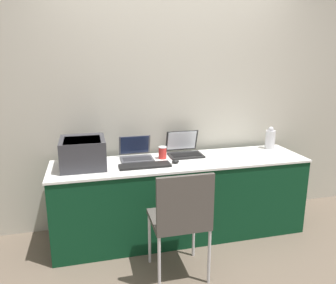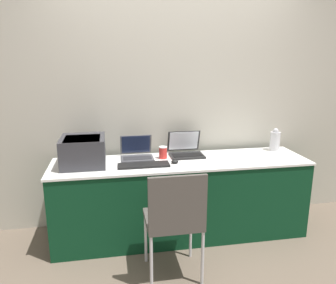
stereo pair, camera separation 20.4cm
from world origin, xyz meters
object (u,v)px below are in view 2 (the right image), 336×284
printer (83,150)px  metal_pitcher (275,140)px  laptop_left (137,153)px  external_keyboard (144,165)px  coffee_cup (163,152)px  laptop_right (186,150)px  mouse (175,162)px  chair (175,216)px

printer → metal_pitcher: printer is taller
laptop_left → external_keyboard: (0.04, -0.25, -0.04)m
laptop_left → coffee_cup: 0.25m
laptop_right → laptop_left: bearing=-177.6°
mouse → external_keyboard: bearing=-175.9°
laptop_left → laptop_right: size_ratio=0.93×
laptop_left → chair: laptop_left is taller
laptop_right → coffee_cup: size_ratio=2.82×
chair → mouse: bearing=78.5°
printer → chair: size_ratio=0.45×
laptop_left → laptop_right: bearing=2.4°
external_keyboard → mouse: size_ratio=6.78×
coffee_cup → mouse: 0.20m
mouse → chair: (-0.12, -0.58, -0.24)m
coffee_cup → external_keyboard: bearing=-135.7°
laptop_left → metal_pitcher: size_ratio=1.28×
laptop_left → chair: bearing=-75.7°
laptop_left → chair: 0.88m
coffee_cup → chair: bearing=-93.0°
external_keyboard → metal_pitcher: size_ratio=1.93×
laptop_left → mouse: size_ratio=4.49×
printer → chair: printer is taller
external_keyboard → printer: bearing=166.1°
mouse → metal_pitcher: size_ratio=0.29×
printer → external_keyboard: printer is taller
external_keyboard → chair: size_ratio=0.51×
printer → chair: 1.05m
printer → coffee_cup: (0.74, 0.07, -0.08)m
chair → printer: bearing=135.1°
printer → laptop_left: printer is taller
metal_pitcher → mouse: bearing=-167.2°
external_keyboard → metal_pitcher: metal_pitcher is taller
coffee_cup → metal_pitcher: bearing=3.3°
coffee_cup → metal_pitcher: metal_pitcher is taller
mouse → chair: 0.64m
printer → laptop_right: size_ratio=1.23×
external_keyboard → coffee_cup: size_ratio=3.95×
coffee_cup → mouse: size_ratio=1.72×
chair → coffee_cup: bearing=87.0°
printer → coffee_cup: 0.74m
coffee_cup → metal_pitcher: 1.20m
laptop_right → metal_pitcher: (0.95, -0.00, 0.06)m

